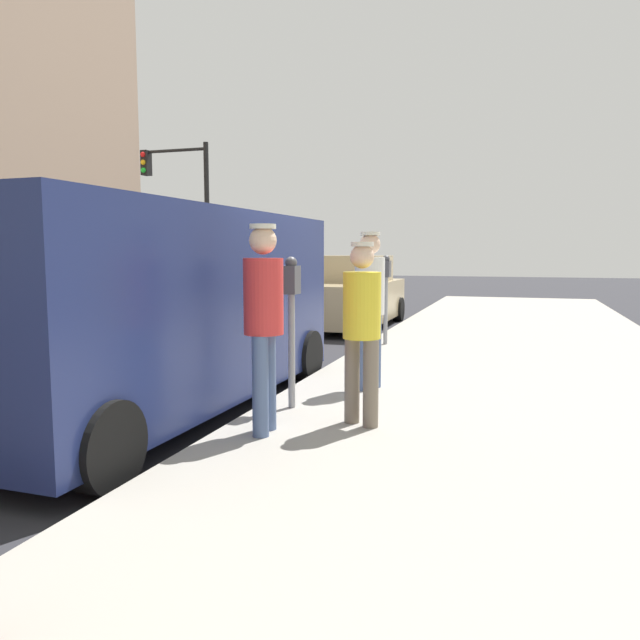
{
  "coord_description": "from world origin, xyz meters",
  "views": [
    {
      "loc": [
        3.5,
        -6.63,
        1.7
      ],
      "look_at": [
        1.65,
        -0.94,
        1.05
      ],
      "focal_mm": 34.45,
      "sensor_mm": 36.0,
      "label": 1
    }
  ],
  "objects_px": {
    "pedestrian_in_red": "(264,314)",
    "pedestrian_in_white": "(370,299)",
    "parking_meter_near": "(291,306)",
    "pedestrian_in_yellow": "(362,322)",
    "parked_sedan_ahead": "(349,295)",
    "parked_van": "(155,305)",
    "parking_meter_far": "(386,284)",
    "traffic_light_corner": "(183,197)"
  },
  "relations": [
    {
      "from": "pedestrian_in_red",
      "to": "pedestrian_in_white",
      "type": "bearing_deg",
      "value": 77.16
    },
    {
      "from": "pedestrian_in_red",
      "to": "parked_sedan_ahead",
      "type": "height_order",
      "value": "pedestrian_in_red"
    },
    {
      "from": "parking_meter_near",
      "to": "parked_sedan_ahead",
      "type": "height_order",
      "value": "parking_meter_near"
    },
    {
      "from": "pedestrian_in_red",
      "to": "traffic_light_corner",
      "type": "bearing_deg",
      "value": 122.74
    },
    {
      "from": "pedestrian_in_red",
      "to": "traffic_light_corner",
      "type": "relative_size",
      "value": 0.35
    },
    {
      "from": "parking_meter_near",
      "to": "pedestrian_in_yellow",
      "type": "height_order",
      "value": "pedestrian_in_yellow"
    },
    {
      "from": "pedestrian_in_yellow",
      "to": "traffic_light_corner",
      "type": "height_order",
      "value": "traffic_light_corner"
    },
    {
      "from": "pedestrian_in_white",
      "to": "pedestrian_in_red",
      "type": "relative_size",
      "value": 1.0
    },
    {
      "from": "pedestrian_in_white",
      "to": "traffic_light_corner",
      "type": "xyz_separation_m",
      "value": [
        -8.81,
        11.01,
        2.33
      ]
    },
    {
      "from": "parking_meter_near",
      "to": "parked_van",
      "type": "xyz_separation_m",
      "value": [
        -1.5,
        -0.1,
        -0.03
      ]
    },
    {
      "from": "pedestrian_in_white",
      "to": "parked_van",
      "type": "distance_m",
      "value": 2.36
    },
    {
      "from": "parking_meter_far",
      "to": "parked_van",
      "type": "relative_size",
      "value": 0.29
    },
    {
      "from": "parked_van",
      "to": "traffic_light_corner",
      "type": "xyz_separation_m",
      "value": [
        -6.77,
        12.2,
        2.36
      ]
    },
    {
      "from": "pedestrian_in_white",
      "to": "pedestrian_in_yellow",
      "type": "bearing_deg",
      "value": -79.27
    },
    {
      "from": "pedestrian_in_white",
      "to": "pedestrian_in_red",
      "type": "height_order",
      "value": "pedestrian_in_red"
    },
    {
      "from": "parking_meter_far",
      "to": "pedestrian_in_yellow",
      "type": "relative_size",
      "value": 0.92
    },
    {
      "from": "parked_van",
      "to": "parked_sedan_ahead",
      "type": "height_order",
      "value": "parked_van"
    },
    {
      "from": "parking_meter_near",
      "to": "parked_van",
      "type": "relative_size",
      "value": 0.29
    },
    {
      "from": "pedestrian_in_white",
      "to": "parked_van",
      "type": "xyz_separation_m",
      "value": [
        -2.04,
        -1.19,
        -0.03
      ]
    },
    {
      "from": "parking_meter_far",
      "to": "pedestrian_in_red",
      "type": "xyz_separation_m",
      "value": [
        0.09,
        -5.46,
        0.01
      ]
    },
    {
      "from": "parked_sedan_ahead",
      "to": "pedestrian_in_red",
      "type": "bearing_deg",
      "value": -79.36
    },
    {
      "from": "parking_meter_far",
      "to": "pedestrian_in_yellow",
      "type": "bearing_deg",
      "value": -80.59
    },
    {
      "from": "pedestrian_in_yellow",
      "to": "pedestrian_in_red",
      "type": "distance_m",
      "value": 0.9
    },
    {
      "from": "parking_meter_far",
      "to": "pedestrian_in_yellow",
      "type": "height_order",
      "value": "pedestrian_in_yellow"
    },
    {
      "from": "pedestrian_in_red",
      "to": "parking_meter_near",
      "type": "bearing_deg",
      "value": 95.5
    },
    {
      "from": "pedestrian_in_yellow",
      "to": "traffic_light_corner",
      "type": "bearing_deg",
      "value": 126.04
    },
    {
      "from": "parking_meter_near",
      "to": "pedestrian_in_yellow",
      "type": "xyz_separation_m",
      "value": [
        0.82,
        -0.4,
        -0.09
      ]
    },
    {
      "from": "parked_van",
      "to": "pedestrian_in_red",
      "type": "bearing_deg",
      "value": -26.68
    },
    {
      "from": "parked_van",
      "to": "traffic_light_corner",
      "type": "height_order",
      "value": "traffic_light_corner"
    },
    {
      "from": "parking_meter_far",
      "to": "traffic_light_corner",
      "type": "bearing_deg",
      "value": 137.67
    },
    {
      "from": "pedestrian_in_red",
      "to": "parked_sedan_ahead",
      "type": "distance_m",
      "value": 9.0
    },
    {
      "from": "pedestrian_in_white",
      "to": "pedestrian_in_red",
      "type": "bearing_deg",
      "value": -102.84
    },
    {
      "from": "parking_meter_near",
      "to": "parked_sedan_ahead",
      "type": "bearing_deg",
      "value": 101.21
    },
    {
      "from": "parking_meter_far",
      "to": "pedestrian_in_yellow",
      "type": "distance_m",
      "value": 5.03
    },
    {
      "from": "pedestrian_in_white",
      "to": "parked_sedan_ahead",
      "type": "bearing_deg",
      "value": 107.15
    },
    {
      "from": "parked_sedan_ahead",
      "to": "parked_van",
      "type": "bearing_deg",
      "value": -89.49
    },
    {
      "from": "pedestrian_in_yellow",
      "to": "parked_sedan_ahead",
      "type": "height_order",
      "value": "pedestrian_in_yellow"
    },
    {
      "from": "parking_meter_far",
      "to": "parked_sedan_ahead",
      "type": "bearing_deg",
      "value": 115.02
    },
    {
      "from": "pedestrian_in_yellow",
      "to": "pedestrian_in_red",
      "type": "xyz_separation_m",
      "value": [
        -0.73,
        -0.5,
        0.1
      ]
    },
    {
      "from": "parked_van",
      "to": "parked_sedan_ahead",
      "type": "distance_m",
      "value": 8.04
    },
    {
      "from": "parking_meter_near",
      "to": "pedestrian_in_red",
      "type": "distance_m",
      "value": 0.91
    },
    {
      "from": "parking_meter_near",
      "to": "pedestrian_in_yellow",
      "type": "bearing_deg",
      "value": -25.8
    }
  ]
}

